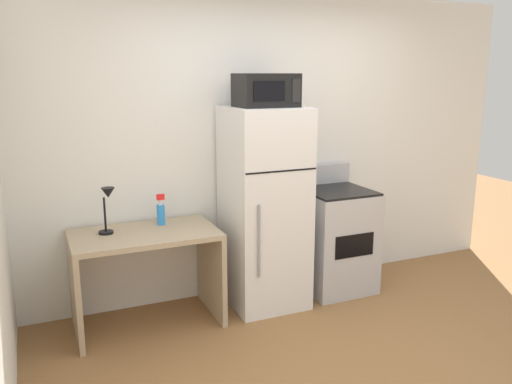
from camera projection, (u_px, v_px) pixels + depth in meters
ground_plane at (374, 374)px, 3.44m from camera, size 12.00×12.00×0.00m
wall_back_white at (267, 145)px, 4.67m from camera, size 5.00×0.10×2.60m
desk at (146, 261)px, 4.03m from camera, size 1.10×0.64×0.75m
desk_lamp at (107, 203)px, 3.88m from camera, size 0.14×0.12×0.35m
spray_bottle at (161, 212)px, 4.15m from camera, size 0.06×0.06×0.25m
refrigerator at (264, 208)px, 4.35m from camera, size 0.61×0.66×1.66m
microwave at (266, 90)px, 4.12m from camera, size 0.46×0.35×0.26m
oven_range at (335, 239)px, 4.73m from camera, size 0.59×0.61×1.10m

